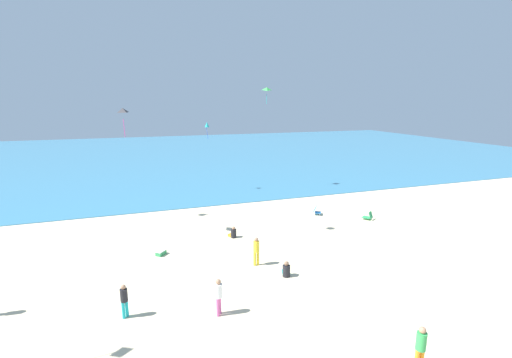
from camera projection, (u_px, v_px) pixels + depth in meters
The scene contains 14 objects.
ground_plane at pixel (239, 249), 19.97m from camera, with size 120.00×120.00×0.00m, color beige.
ocean_water at pixel (171, 154), 55.68m from camera, with size 120.00×60.00×0.05m, color teal.
beach_chair_near_camera at pixel (368, 216), 24.86m from camera, with size 0.81×0.84×0.60m.
beach_chair_far_right at pixel (316, 211), 25.90m from camera, with size 0.76×0.73×0.65m.
cooler_box at pixel (161, 253), 19.16m from camera, with size 0.64×0.65×0.26m.
person_0 at pixel (124, 299), 13.46m from camera, with size 0.39×0.39×1.39m.
person_2 at pixel (421, 346), 10.73m from camera, with size 0.33×0.33×1.54m.
person_3 at pixel (219, 294), 13.61m from camera, with size 0.42×0.42×1.52m.
person_4 at pixel (233, 233), 21.60m from camera, with size 0.53×0.64×0.72m.
person_7 at pixel (286, 270), 16.81m from camera, with size 0.44×0.66×0.77m.
person_8 at pixel (256, 249), 17.79m from camera, with size 0.30×0.30×1.50m.
kite_teal at pixel (207, 125), 31.28m from camera, with size 0.54×0.54×1.49m.
kite_black at pixel (123, 110), 19.92m from camera, with size 0.76×0.86×1.66m.
kite_green at pixel (267, 89), 31.77m from camera, with size 0.75×0.61×1.53m.
Camera 1 is at (-5.10, -7.96, 8.20)m, focal length 24.62 mm.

